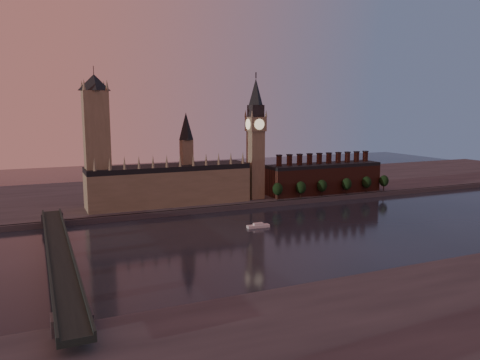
% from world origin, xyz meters
% --- Properties ---
extents(ground, '(900.00, 900.00, 0.00)m').
position_xyz_m(ground, '(0.00, 0.00, 0.00)').
color(ground, black).
rests_on(ground, ground).
extents(north_bank, '(900.00, 182.00, 4.00)m').
position_xyz_m(north_bank, '(0.00, 178.04, 2.00)').
color(north_bank, '#4A4A4F').
rests_on(north_bank, ground).
extents(palace_of_westminster, '(130.00, 30.30, 74.00)m').
position_xyz_m(palace_of_westminster, '(-64.41, 114.91, 21.63)').
color(palace_of_westminster, gray).
rests_on(palace_of_westminster, north_bank).
extents(victoria_tower, '(24.00, 24.00, 108.00)m').
position_xyz_m(victoria_tower, '(-120.00, 115.00, 59.09)').
color(victoria_tower, gray).
rests_on(victoria_tower, north_bank).
extents(big_ben, '(15.00, 15.00, 107.00)m').
position_xyz_m(big_ben, '(10.00, 110.00, 56.83)').
color(big_ben, gray).
rests_on(big_ben, north_bank).
extents(chimney_block, '(110.00, 25.00, 37.00)m').
position_xyz_m(chimney_block, '(80.00, 110.00, 17.82)').
color(chimney_block, '#4E281E').
rests_on(chimney_block, north_bank).
extents(embankment_tree_0, '(8.60, 8.60, 14.88)m').
position_xyz_m(embankment_tree_0, '(23.63, 94.80, 13.47)').
color(embankment_tree_0, black).
rests_on(embankment_tree_0, north_bank).
extents(embankment_tree_1, '(8.60, 8.60, 14.88)m').
position_xyz_m(embankment_tree_1, '(45.92, 93.64, 13.47)').
color(embankment_tree_1, black).
rests_on(embankment_tree_1, north_bank).
extents(embankment_tree_2, '(8.60, 8.60, 14.88)m').
position_xyz_m(embankment_tree_2, '(67.87, 94.18, 13.47)').
color(embankment_tree_2, black).
rests_on(embankment_tree_2, north_bank).
extents(embankment_tree_3, '(8.60, 8.60, 14.88)m').
position_xyz_m(embankment_tree_3, '(94.10, 93.64, 13.47)').
color(embankment_tree_3, black).
rests_on(embankment_tree_3, north_bank).
extents(embankment_tree_4, '(8.60, 8.60, 14.88)m').
position_xyz_m(embankment_tree_4, '(117.32, 94.67, 13.47)').
color(embankment_tree_4, black).
rests_on(embankment_tree_4, north_bank).
extents(embankment_tree_5, '(8.60, 8.60, 14.88)m').
position_xyz_m(embankment_tree_5, '(137.38, 94.33, 13.47)').
color(embankment_tree_5, black).
rests_on(embankment_tree_5, north_bank).
extents(westminster_bridge, '(14.00, 200.00, 11.55)m').
position_xyz_m(westminster_bridge, '(-155.00, -2.70, 7.44)').
color(westminster_bridge, black).
rests_on(westminster_bridge, ground).
extents(river_boat, '(16.04, 5.42, 3.16)m').
position_xyz_m(river_boat, '(-25.65, 31.38, 1.21)').
color(river_boat, silver).
rests_on(river_boat, ground).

